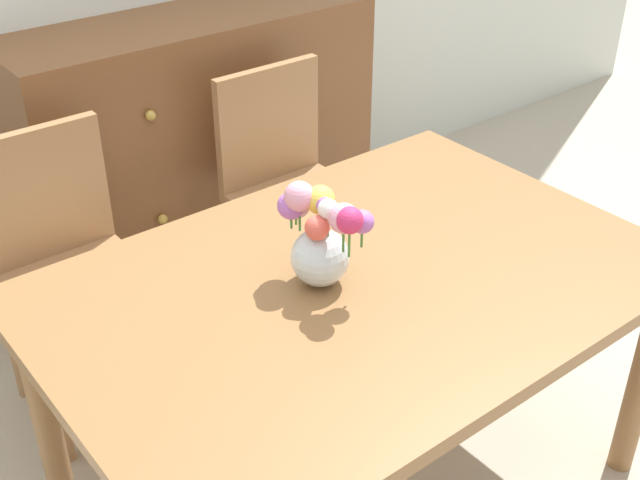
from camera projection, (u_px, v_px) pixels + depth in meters
name	position (u px, v px, depth m)	size (l,w,h in m)	color
dining_table	(355.00, 305.00, 2.06)	(1.53, 1.04, 0.73)	olive
chair_left	(64.00, 257.00, 2.48)	(0.42, 0.42, 0.90)	#9E7047
chair_right	(288.00, 178.00, 2.93)	(0.42, 0.42, 0.90)	#9E7047
dresser	(198.00, 145.00, 3.20)	(1.40, 0.47, 1.00)	brown
flower_vase	(320.00, 235.00, 1.94)	(0.17, 0.26, 0.25)	silver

